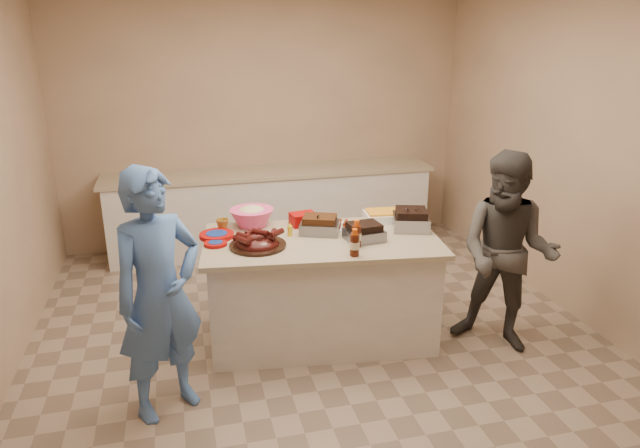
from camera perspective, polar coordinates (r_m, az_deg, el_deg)
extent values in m
cube|color=#47230F|center=(4.48, -0.03, -0.90)|extent=(0.36, 0.32, 0.09)
cube|color=black|center=(4.35, 4.42, -1.59)|extent=(0.30, 0.26, 0.08)
cube|color=gray|center=(4.63, 9.03, -0.48)|extent=(0.35, 0.35, 0.11)
cylinder|color=silver|center=(4.61, 1.38, -0.31)|extent=(0.36, 0.36, 0.05)
cube|color=orange|center=(4.82, 6.44, 0.40)|extent=(0.35, 0.27, 0.09)
cylinder|color=#3E1408|center=(4.21, 3.63, -2.28)|extent=(0.08, 0.08, 0.20)
cylinder|color=#3E1408|center=(4.05, 3.45, -3.17)|extent=(0.08, 0.08, 0.20)
cylinder|color=gold|center=(4.43, -3.02, -1.19)|extent=(0.04, 0.04, 0.11)
imported|color=silver|center=(4.49, -1.13, -0.85)|extent=(0.15, 0.06, 0.14)
cylinder|color=#960706|center=(4.46, -10.28, -1.31)|extent=(0.30, 0.30, 0.03)
cylinder|color=#960706|center=(4.30, -10.38, -2.10)|extent=(0.19, 0.19, 0.02)
imported|color=#96651E|center=(4.61, -9.70, -0.63)|extent=(0.11, 0.11, 0.10)
cube|color=#960706|center=(4.67, -1.69, -0.09)|extent=(0.22, 0.18, 0.10)
imported|color=#466FB5|center=(4.09, -14.70, -17.23)|extent=(1.34, 1.70, 0.39)
imported|color=#44413D|center=(4.83, 17.23, -11.36)|extent=(1.60, 1.65, 0.59)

